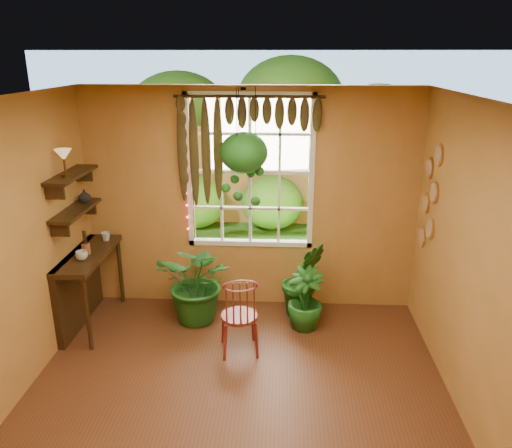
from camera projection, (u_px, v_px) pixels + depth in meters
The scene contains 22 objects.
floor at pixel (232, 423), 4.32m from camera, with size 4.50×4.50×0.00m, color #5C2F1A.
ceiling at pixel (226, 105), 3.44m from camera, with size 4.50×4.50×0.00m, color silver.
wall_back at pixel (250, 201), 6.00m from camera, with size 4.00×4.00×0.00m, color #C68343.
wall_right at pixel (493, 289), 3.77m from camera, with size 4.50×4.50×0.00m, color #C68343.
window at pixel (250, 172), 5.92m from camera, with size 1.52×0.10×1.86m.
valance_vine at pixel (242, 124), 5.62m from camera, with size 1.70×0.12×1.10m.
string_lights at pixel (185, 169), 5.86m from camera, with size 0.03×0.03×1.54m, color #FF2633, non-canonical shape.
wall_plates at pixel (429, 198), 5.39m from camera, with size 0.04×0.32×1.10m, color #F0E3C4, non-canonical shape.
counter_ledge at pixel (82, 280), 5.75m from camera, with size 0.40×1.20×0.90m.
shelf_lower at pixel (76, 210), 5.48m from camera, with size 0.25×0.90×0.04m, color #321F0D.
shelf_upper at pixel (71, 175), 5.35m from camera, with size 0.25×0.90×0.04m, color #321F0D.
backyard at pixel (277, 142), 10.38m from camera, with size 14.00×10.00×12.00m.
windsor_chair at pixel (240, 326), 5.26m from camera, with size 0.46×0.47×1.05m.
potted_plant_left at pixel (199, 282), 5.83m from camera, with size 0.91×0.79×1.01m, color #134916.
potted_plant_mid at pixel (303, 279), 5.97m from camera, with size 0.52×0.42×0.95m, color #134916.
potted_plant_right at pixel (305, 299), 5.71m from camera, with size 0.41×0.41×0.74m, color #134916.
hanging_basket at pixel (244, 158), 5.51m from camera, with size 0.53×0.53×1.29m.
cup_a at pixel (82, 256), 5.42m from camera, with size 0.13×0.13×0.10m, color silver.
cup_b at pixel (106, 236), 5.98m from camera, with size 0.11×0.11×0.10m, color beige.
brush_jar at pixel (85, 242), 5.56m from camera, with size 0.10×0.10×0.35m.
shelf_vase at pixel (84, 196), 5.69m from camera, with size 0.14×0.14×0.15m, color #B2AD99.
tiffany_lamp at pixel (64, 157), 5.11m from camera, with size 0.17×0.17×0.29m.
Camera 1 is at (0.41, -3.50, 3.04)m, focal length 35.00 mm.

